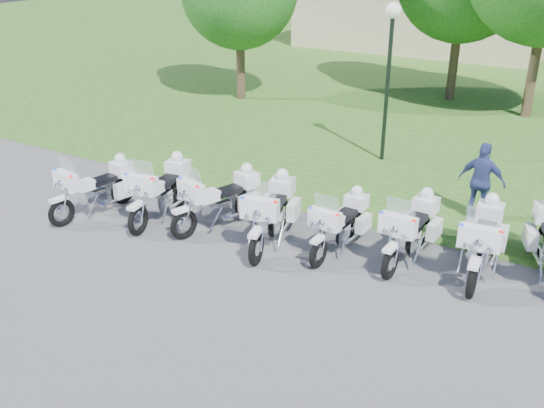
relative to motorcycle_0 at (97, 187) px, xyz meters
The scene contains 12 objects.
ground 5.25m from the motorcycle_0, ahead, with size 100.00×100.00×0.00m, color #4E4E53.
grass_lawn 27.09m from the motorcycle_0, 78.94° to the left, with size 100.00×48.00×0.01m, color #25591C.
motorcycle_0 is the anchor object (origin of this frame).
motorcycle_1 1.63m from the motorcycle_0, 22.96° to the left, with size 1.08×2.54×1.71m.
motorcycle_2 3.15m from the motorcycle_0, 17.58° to the left, with size 1.30×2.40×1.67m.
motorcycle_3 4.51m from the motorcycle_0, 11.05° to the left, with size 1.23×2.55×1.74m.
motorcycle_4 6.02m from the motorcycle_0, 12.51° to the left, with size 0.80×2.26×1.51m.
motorcycle_5 7.49m from the motorcycle_0, 13.08° to the left, with size 0.86×2.44×1.64m.
motorcycle_6 8.91m from the motorcycle_0, 12.28° to the left, with size 0.98×2.56×1.72m.
lamp_post 8.92m from the motorcycle_0, 57.69° to the left, with size 0.44×0.44×4.57m.
building_west 27.62m from the motorcycle_0, 91.68° to the left, with size 14.56×8.32×4.10m.
bystander_c 9.18m from the motorcycle_0, 28.81° to the left, with size 1.10×0.46×1.88m, color #364282.
Camera 1 is at (5.40, -9.01, 6.26)m, focal length 40.00 mm.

